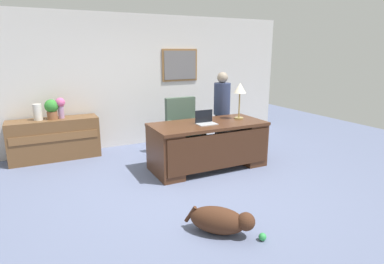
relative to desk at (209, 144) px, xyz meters
The scene contains 13 objects.
ground_plane 0.93m from the desk, 136.34° to the right, with size 12.00×12.00×0.00m, color slate.
back_wall 2.30m from the desk, 106.20° to the left, with size 7.00×0.16×2.70m.
desk is the anchor object (origin of this frame).
credenza 2.87m from the desk, 144.27° to the left, with size 1.57×0.50×0.76m.
armchair 0.87m from the desk, 94.08° to the left, with size 0.60×0.59×1.10m.
person_standing 1.07m from the desk, 46.21° to the left, with size 0.32×0.32×1.58m.
dog_lying 2.07m from the desk, 115.41° to the right, with size 0.66×0.65×0.30m.
laptop 0.42m from the desk, 164.94° to the right, with size 0.32×0.22×0.23m.
desk_lamp 1.09m from the desk, ahead, with size 0.22×0.22×0.64m.
vase_with_flowers 2.80m from the desk, 142.33° to the left, with size 0.17×0.17×0.38m.
vase_empty 3.10m from the desk, 146.77° to the left, with size 0.15×0.15×0.29m, color silver.
potted_plant 2.92m from the desk, 144.19° to the left, with size 0.24×0.24×0.36m.
dog_toy_ball 2.28m from the desk, 104.27° to the right, with size 0.08×0.08×0.08m, color green.
Camera 1 is at (-1.96, -3.97, 1.97)m, focal length 29.72 mm.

